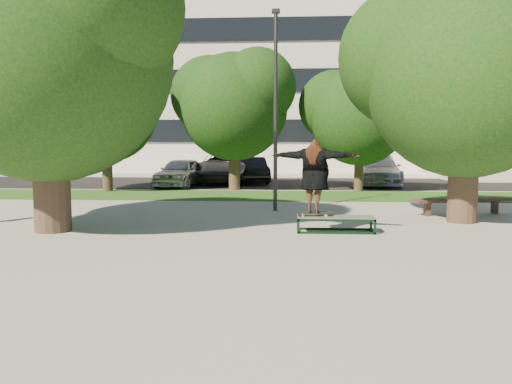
# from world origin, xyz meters

# --- Properties ---
(ground) EXTENTS (120.00, 120.00, 0.00)m
(ground) POSITION_xyz_m (0.00, 0.00, 0.00)
(ground) COLOR gray
(ground) RESTS_ON ground
(grass_strip) EXTENTS (30.00, 4.00, 0.02)m
(grass_strip) POSITION_xyz_m (1.00, 9.50, 0.01)
(grass_strip) COLOR #234F16
(grass_strip) RESTS_ON ground
(asphalt_strip) EXTENTS (40.00, 8.00, 0.01)m
(asphalt_strip) POSITION_xyz_m (0.00, 16.00, 0.01)
(asphalt_strip) COLOR black
(asphalt_strip) RESTS_ON ground
(tree_left) EXTENTS (6.96, 5.95, 7.12)m
(tree_left) POSITION_xyz_m (-4.29, 1.09, 4.42)
(tree_left) COLOR #38281E
(tree_left) RESTS_ON ground
(tree_right) EXTENTS (6.24, 5.33, 6.51)m
(tree_right) POSITION_xyz_m (5.92, 3.08, 4.09)
(tree_right) COLOR #38281E
(tree_right) RESTS_ON ground
(bg_tree_left) EXTENTS (5.28, 4.51, 5.77)m
(bg_tree_left) POSITION_xyz_m (-6.57, 11.07, 3.73)
(bg_tree_left) COLOR #38281E
(bg_tree_left) RESTS_ON ground
(bg_tree_mid) EXTENTS (5.76, 4.92, 6.24)m
(bg_tree_mid) POSITION_xyz_m (-1.08, 12.08, 4.02)
(bg_tree_mid) COLOR #38281E
(bg_tree_mid) RESTS_ON ground
(bg_tree_right) EXTENTS (5.04, 4.31, 5.43)m
(bg_tree_right) POSITION_xyz_m (4.43, 11.57, 3.49)
(bg_tree_right) COLOR #38281E
(bg_tree_right) RESTS_ON ground
(lamppost) EXTENTS (0.25, 0.15, 6.11)m
(lamppost) POSITION_xyz_m (1.00, 5.00, 3.15)
(lamppost) COLOR #2D2D30
(lamppost) RESTS_ON ground
(office_building) EXTENTS (30.00, 14.12, 16.00)m
(office_building) POSITION_xyz_m (-2.00, 31.98, 8.00)
(office_building) COLOR silver
(office_building) RESTS_ON ground
(grind_box) EXTENTS (1.80, 0.60, 0.38)m
(grind_box) POSITION_xyz_m (2.50, 1.28, 0.19)
(grind_box) COLOR black
(grind_box) RESTS_ON ground
(skater_rig) EXTENTS (2.21, 1.22, 1.81)m
(skater_rig) POSITION_xyz_m (2.00, 1.28, 1.32)
(skater_rig) COLOR white
(skater_rig) RESTS_ON grind_box
(bench) EXTENTS (3.06, 1.28, 0.47)m
(bench) POSITION_xyz_m (6.48, 4.42, 0.39)
(bench) COLOR #443128
(bench) RESTS_ON ground
(car_silver_a) EXTENTS (2.18, 4.30, 1.40)m
(car_silver_a) POSITION_xyz_m (-3.78, 13.52, 0.70)
(car_silver_a) COLOR silver
(car_silver_a) RESTS_ON asphalt_strip
(car_dark) EXTENTS (2.25, 4.36, 1.37)m
(car_dark) POSITION_xyz_m (-0.50, 16.12, 0.68)
(car_dark) COLOR black
(car_dark) RESTS_ON asphalt_strip
(car_grey) EXTENTS (2.98, 6.06, 1.65)m
(car_grey) POSITION_xyz_m (-2.00, 16.28, 0.83)
(car_grey) COLOR #515256
(car_grey) RESTS_ON asphalt_strip
(car_silver_b) EXTENTS (2.67, 5.34, 1.49)m
(car_silver_b) POSITION_xyz_m (6.00, 15.04, 0.74)
(car_silver_b) COLOR #B7B7BC
(car_silver_b) RESTS_ON asphalt_strip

